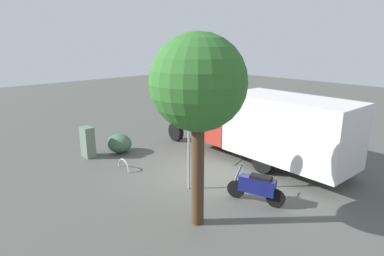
{
  "coord_description": "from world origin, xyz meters",
  "views": [
    {
      "loc": [
        -7.96,
        7.82,
        4.79
      ],
      "look_at": [
        0.95,
        -0.69,
        1.43
      ],
      "focal_mm": 30.37,
      "sensor_mm": 36.0,
      "label": 1
    }
  ],
  "objects_px": {
    "street_tree": "(198,85)",
    "utility_cabinet": "(88,142)",
    "stop_sign": "(189,125)",
    "motorcycle": "(257,186)",
    "bike_rack_hoop": "(124,169)",
    "box_truck_near": "(268,125)"
  },
  "relations": [
    {
      "from": "street_tree",
      "to": "utility_cabinet",
      "type": "distance_m",
      "value": 7.53
    },
    {
      "from": "stop_sign",
      "to": "street_tree",
      "type": "height_order",
      "value": "street_tree"
    },
    {
      "from": "motorcycle",
      "to": "bike_rack_hoop",
      "type": "bearing_deg",
      "value": -0.22
    },
    {
      "from": "motorcycle",
      "to": "street_tree",
      "type": "height_order",
      "value": "street_tree"
    },
    {
      "from": "motorcycle",
      "to": "stop_sign",
      "type": "distance_m",
      "value": 2.82
    },
    {
      "from": "motorcycle",
      "to": "utility_cabinet",
      "type": "bearing_deg",
      "value": -2.87
    },
    {
      "from": "street_tree",
      "to": "bike_rack_hoop",
      "type": "xyz_separation_m",
      "value": [
        4.61,
        -0.59,
        -3.74
      ]
    },
    {
      "from": "box_truck_near",
      "to": "street_tree",
      "type": "bearing_deg",
      "value": 107.22
    },
    {
      "from": "box_truck_near",
      "to": "motorcycle",
      "type": "bearing_deg",
      "value": 122.37
    },
    {
      "from": "street_tree",
      "to": "utility_cabinet",
      "type": "xyz_separation_m",
      "value": [
        6.85,
        -0.28,
        -3.1
      ]
    },
    {
      "from": "utility_cabinet",
      "to": "bike_rack_hoop",
      "type": "distance_m",
      "value": 2.35
    },
    {
      "from": "bike_rack_hoop",
      "to": "motorcycle",
      "type": "bearing_deg",
      "value": -163.38
    },
    {
      "from": "stop_sign",
      "to": "utility_cabinet",
      "type": "distance_m",
      "value": 5.48
    },
    {
      "from": "street_tree",
      "to": "bike_rack_hoop",
      "type": "relative_size",
      "value": 5.88
    },
    {
      "from": "box_truck_near",
      "to": "motorcycle",
      "type": "xyz_separation_m",
      "value": [
        -1.72,
        3.07,
        -1.05
      ]
    },
    {
      "from": "motorcycle",
      "to": "stop_sign",
      "type": "xyz_separation_m",
      "value": [
        2.11,
        0.84,
        1.68
      ]
    },
    {
      "from": "motorcycle",
      "to": "bike_rack_hoop",
      "type": "xyz_separation_m",
      "value": [
        5.03,
        1.5,
        -0.52
      ]
    },
    {
      "from": "utility_cabinet",
      "to": "street_tree",
      "type": "bearing_deg",
      "value": 177.66
    },
    {
      "from": "motorcycle",
      "to": "bike_rack_hoop",
      "type": "height_order",
      "value": "motorcycle"
    },
    {
      "from": "motorcycle",
      "to": "bike_rack_hoop",
      "type": "distance_m",
      "value": 5.28
    },
    {
      "from": "street_tree",
      "to": "utility_cabinet",
      "type": "height_order",
      "value": "street_tree"
    },
    {
      "from": "box_truck_near",
      "to": "utility_cabinet",
      "type": "relative_size",
      "value": 6.66
    }
  ]
}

